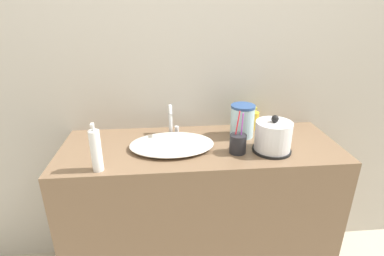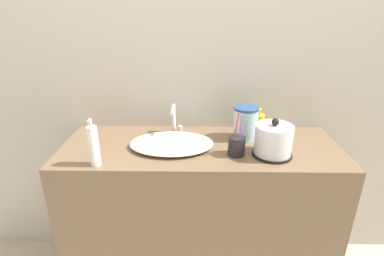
% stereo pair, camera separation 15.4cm
% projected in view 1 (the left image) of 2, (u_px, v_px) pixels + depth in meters
% --- Properties ---
extents(wall_back, '(6.00, 0.04, 2.60)m').
position_uv_depth(wall_back, '(195.00, 62.00, 1.69)').
color(wall_back, beige).
rests_on(wall_back, ground_plane).
extents(vanity_counter, '(1.46, 0.53, 0.91)m').
position_uv_depth(vanity_counter, '(200.00, 215.00, 1.76)').
color(vanity_counter, brown).
rests_on(vanity_counter, ground_plane).
extents(sink_basin, '(0.44, 0.30, 0.04)m').
position_uv_depth(sink_basin, '(172.00, 144.00, 1.55)').
color(sink_basin, silver).
rests_on(sink_basin, vanity_counter).
extents(faucet, '(0.06, 0.15, 0.17)m').
position_uv_depth(faucet, '(171.00, 118.00, 1.67)').
color(faucet, silver).
rests_on(faucet, vanity_counter).
extents(electric_kettle, '(0.19, 0.19, 0.19)m').
position_uv_depth(electric_kettle, '(273.00, 138.00, 1.49)').
color(electric_kettle, black).
rests_on(electric_kettle, vanity_counter).
extents(toothbrush_cup, '(0.08, 0.08, 0.21)m').
position_uv_depth(toothbrush_cup, '(238.00, 143.00, 1.48)').
color(toothbrush_cup, '#232328').
rests_on(toothbrush_cup, vanity_counter).
extents(lotion_bottle, '(0.06, 0.06, 0.14)m').
position_uv_depth(lotion_bottle, '(253.00, 120.00, 1.77)').
color(lotion_bottle, gold).
rests_on(lotion_bottle, vanity_counter).
extents(shampoo_bottle, '(0.05, 0.05, 0.23)m').
position_uv_depth(shampoo_bottle, '(96.00, 151.00, 1.31)').
color(shampoo_bottle, white).
rests_on(shampoo_bottle, vanity_counter).
extents(water_pitcher, '(0.13, 0.13, 0.18)m').
position_uv_depth(water_pitcher, '(242.00, 121.00, 1.66)').
color(water_pitcher, '#B2DBEA').
rests_on(water_pitcher, vanity_counter).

